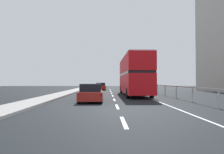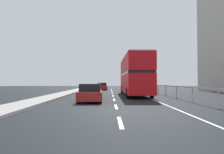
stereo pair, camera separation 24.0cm
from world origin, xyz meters
name	(u,v)px [view 1 (the left image)]	position (x,y,z in m)	size (l,w,h in m)	color
ground_plane	(118,110)	(0.00, 0.00, -0.05)	(74.02, 120.00, 0.10)	black
near_sidewalk_kerb	(9,109)	(-6.09, 0.00, 0.07)	(2.14, 80.00, 0.14)	gray
lane_paint_markings	(133,97)	(2.05, 8.73, 0.00)	(3.56, 46.00, 0.01)	silver
bridge_side_railing	(170,88)	(5.92, 9.00, 0.94)	(0.10, 42.00, 1.17)	#ADADAF
double_decker_bus_red	(134,75)	(2.48, 11.50, 2.36)	(2.57, 11.35, 4.40)	red
hatchback_car_near	(91,93)	(-1.92, 4.68, 0.67)	(1.95, 4.52, 1.41)	maroon
sedan_car_ahead	(101,86)	(-1.73, 25.67, 0.66)	(1.92, 4.60, 1.37)	#9E1B13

